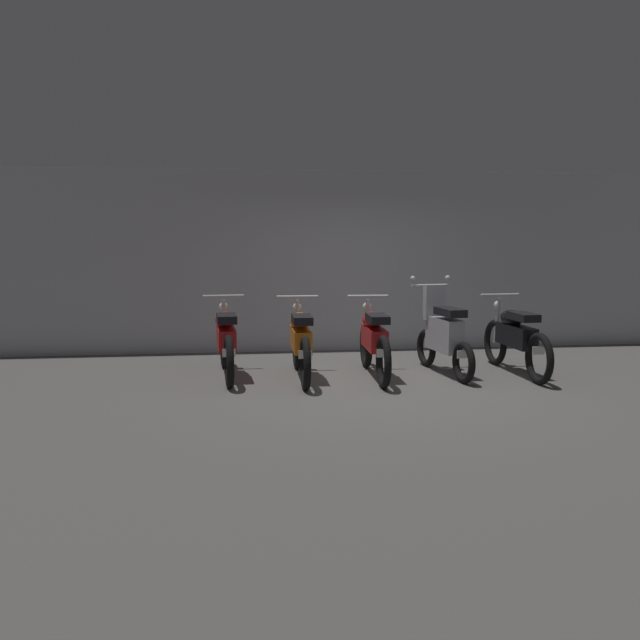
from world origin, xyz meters
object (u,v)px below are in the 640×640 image
motorbike_slot_1 (301,341)px  motorbike_slot_2 (374,340)px  motorbike_slot_4 (515,337)px  motorbike_slot_3 (443,335)px  motorbike_slot_0 (226,340)px

motorbike_slot_1 → motorbike_slot_2: size_ratio=1.00×
motorbike_slot_4 → motorbike_slot_1: bearing=178.8°
motorbike_slot_2 → motorbike_slot_3: (0.95, 0.08, 0.04)m
motorbike_slot_3 → motorbike_slot_2: bearing=-175.2°
motorbike_slot_0 → motorbike_slot_2: same height
motorbike_slot_1 → motorbike_slot_0: bearing=167.1°
motorbike_slot_3 → motorbike_slot_4: 0.97m
motorbike_slot_2 → motorbike_slot_4: size_ratio=1.00×
motorbike_slot_2 → motorbike_slot_4: (1.91, -0.03, 0.00)m
motorbike_slot_0 → motorbike_slot_1: (0.96, -0.22, 0.00)m
motorbike_slot_3 → motorbike_slot_4: (0.96, -0.11, -0.04)m
motorbike_slot_2 → motorbike_slot_3: motorbike_slot_3 is taller
motorbike_slot_2 → motorbike_slot_4: 1.91m
motorbike_slot_4 → motorbike_slot_2: bearing=179.1°
motorbike_slot_3 → motorbike_slot_0: bearing=176.6°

